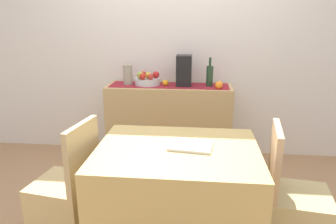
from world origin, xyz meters
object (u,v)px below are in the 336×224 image
at_px(fruit_bowl, 148,81).
at_px(coffee_maker, 184,71).
at_px(dining_table, 177,197).
at_px(chair_by_corner, 294,217).
at_px(sideboard_console, 169,123).
at_px(open_book, 191,146).
at_px(wine_bottle, 210,76).
at_px(chair_near_window, 67,204).
at_px(ceramic_vase, 128,75).

height_order(fruit_bowl, coffee_maker, coffee_maker).
xyz_separation_m(dining_table, chair_by_corner, (0.80, 0.00, -0.10)).
distance_m(sideboard_console, open_book, 1.45).
bearing_deg(wine_bottle, chair_by_corner, -68.37).
height_order(fruit_bowl, dining_table, fruit_bowl).
relative_size(sideboard_console, dining_table, 1.26).
xyz_separation_m(dining_table, open_book, (0.09, 0.04, 0.38)).
height_order(dining_table, chair_near_window, chair_near_window).
bearing_deg(dining_table, sideboard_console, 97.68).
bearing_deg(sideboard_console, ceramic_vase, 180.00).
xyz_separation_m(fruit_bowl, coffee_maker, (0.39, 0.00, 0.12)).
distance_m(coffee_maker, ceramic_vase, 0.61).
xyz_separation_m(chair_near_window, chair_by_corner, (1.60, 0.00, 0.00)).
height_order(ceramic_vase, dining_table, ceramic_vase).
bearing_deg(fruit_bowl, chair_by_corner, -49.16).
height_order(dining_table, open_book, open_book).
relative_size(open_book, chair_near_window, 0.31).
bearing_deg(dining_table, wine_bottle, 80.53).
bearing_deg(chair_near_window, chair_by_corner, 0.18).
height_order(sideboard_console, coffee_maker, coffee_maker).
bearing_deg(wine_bottle, fruit_bowl, 180.00).
bearing_deg(open_book, ceramic_vase, 124.97).
bearing_deg(dining_table, ceramic_vase, 114.33).
height_order(coffee_maker, open_book, coffee_maker).
height_order(sideboard_console, wine_bottle, wine_bottle).
distance_m(wine_bottle, chair_by_corner, 1.68).
bearing_deg(sideboard_console, dining_table, -82.32).
bearing_deg(chair_by_corner, sideboard_console, 124.94).
relative_size(sideboard_console, chair_by_corner, 1.50).
bearing_deg(coffee_maker, ceramic_vase, 180.00).
relative_size(fruit_bowl, coffee_maker, 0.84).
relative_size(coffee_maker, dining_table, 0.30).
xyz_separation_m(coffee_maker, ceramic_vase, (-0.61, 0.00, -0.06)).
bearing_deg(chair_by_corner, chair_near_window, -179.82).
xyz_separation_m(sideboard_console, wine_bottle, (0.43, 0.00, 0.54)).
xyz_separation_m(wine_bottle, chair_near_window, (-1.04, -1.43, -0.70)).
height_order(fruit_bowl, chair_near_window, fruit_bowl).
bearing_deg(ceramic_vase, coffee_maker, 0.00).
height_order(open_book, chair_by_corner, chair_by_corner).
relative_size(dining_table, chair_near_window, 1.20).
xyz_separation_m(coffee_maker, chair_near_window, (-0.77, -1.43, -0.75)).
relative_size(ceramic_vase, dining_table, 0.20).
height_order(coffee_maker, chair_by_corner, coffee_maker).
bearing_deg(open_book, chair_near_window, -170.34).
bearing_deg(fruit_bowl, wine_bottle, 0.00).
relative_size(fruit_bowl, open_book, 0.98).
distance_m(sideboard_console, fruit_bowl, 0.52).
xyz_separation_m(coffee_maker, chair_by_corner, (0.84, -1.42, -0.75)).
relative_size(dining_table, open_book, 3.85).
height_order(fruit_bowl, open_book, fruit_bowl).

